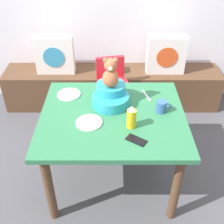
{
  "coord_description": "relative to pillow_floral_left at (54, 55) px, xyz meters",
  "views": [
    {
      "loc": [
        -0.01,
        -1.75,
        2.06
      ],
      "look_at": [
        0.0,
        0.1,
        0.69
      ],
      "focal_mm": 44.79,
      "sensor_mm": 36.0,
      "label": 1
    }
  ],
  "objects": [
    {
      "name": "infant_seat_teal",
      "position": [
        0.65,
        -1.07,
        0.13
      ],
      "size": [
        0.3,
        0.33,
        0.16
      ],
      "color": "teal",
      "rests_on": "dining_table"
    },
    {
      "name": "pillow_floral_right",
      "position": [
        1.28,
        0.0,
        0.0
      ],
      "size": [
        0.44,
        0.15,
        0.44
      ],
      "color": "white",
      "rests_on": "window_bench"
    },
    {
      "name": "book_stack",
      "position": [
        0.7,
        0.02,
        -0.18
      ],
      "size": [
        0.2,
        0.14,
        0.09
      ],
      "primitive_type": "cube",
      "color": "#4A9861",
      "rests_on": "window_bench"
    },
    {
      "name": "cell_phone",
      "position": [
        0.83,
        -1.52,
        0.06
      ],
      "size": [
        0.16,
        0.14,
        0.01
      ],
      "primitive_type": "cube",
      "rotation": [
        0.0,
        0.0,
        0.97
      ],
      "color": "black",
      "rests_on": "dining_table"
    },
    {
      "name": "coffee_mug",
      "position": [
        1.05,
        -1.18,
        0.11
      ],
      "size": [
        0.12,
        0.08,
        0.09
      ],
      "color": "#335999",
      "rests_on": "dining_table"
    },
    {
      "name": "ground_plane",
      "position": [
        0.66,
        -1.22,
        -0.68
      ],
      "size": [
        8.0,
        8.0,
        0.0
      ],
      "primitive_type": "plane",
      "color": "#4C4C51"
    },
    {
      "name": "ketchup_bottle",
      "position": [
        0.8,
        -1.37,
        0.15
      ],
      "size": [
        0.07,
        0.07,
        0.18
      ],
      "color": "gold",
      "rests_on": "dining_table"
    },
    {
      "name": "dinner_plate_near",
      "position": [
        0.49,
        -1.33,
        0.07
      ],
      "size": [
        0.2,
        0.2,
        0.01
      ],
      "primitive_type": "cylinder",
      "color": "white",
      "rests_on": "dining_table"
    },
    {
      "name": "table_fork",
      "position": [
        0.96,
        -0.95,
        0.06
      ],
      "size": [
        0.06,
        0.17,
        0.01
      ],
      "primitive_type": "cube",
      "rotation": [
        0.0,
        0.0,
        0.29
      ],
      "color": "silver",
      "rests_on": "dining_table"
    },
    {
      "name": "dining_table",
      "position": [
        0.66,
        -1.22,
        -0.05
      ],
      "size": [
        1.14,
        0.99,
        0.74
      ],
      "color": "#2D7247",
      "rests_on": "ground_plane"
    },
    {
      "name": "dinner_plate_far",
      "position": [
        0.29,
        -0.94,
        0.07
      ],
      "size": [
        0.2,
        0.2,
        0.01
      ],
      "primitive_type": "cylinder",
      "color": "white",
      "rests_on": "dining_table"
    },
    {
      "name": "teddy_bear",
      "position": [
        0.65,
        -1.07,
        0.34
      ],
      "size": [
        0.13,
        0.12,
        0.25
      ],
      "color": "#B7613C",
      "rests_on": "infant_seat_teal"
    },
    {
      "name": "pillow_floral_left",
      "position": [
        0.0,
        0.0,
        0.0
      ],
      "size": [
        0.44,
        0.15,
        0.44
      ],
      "color": "white",
      "rests_on": "window_bench"
    },
    {
      "name": "highchair",
      "position": [
        0.66,
        -0.42,
        -0.16
      ],
      "size": [
        0.38,
        0.5,
        0.79
      ],
      "color": "red",
      "rests_on": "ground_plane"
    },
    {
      "name": "window_bench",
      "position": [
        0.66,
        0.02,
        -0.45
      ],
      "size": [
        2.6,
        0.44,
        0.46
      ],
      "primitive_type": "cube",
      "color": "brown",
      "rests_on": "ground_plane"
    }
  ]
}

